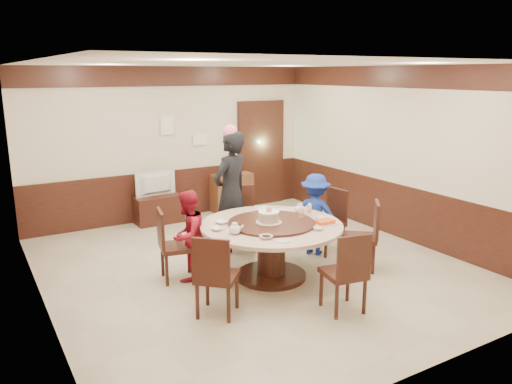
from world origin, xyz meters
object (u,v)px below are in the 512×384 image
banquet_table (271,240)px  shrimp_platter (325,223)px  person_red (188,236)px  tv_stand (159,209)px  thermos (231,164)px  television (157,184)px  person_blue (315,214)px  birthday_cake (269,217)px  side_cabinet (232,192)px  person_standing (231,193)px

banquet_table → shrimp_platter: shrimp_platter is taller
person_red → shrimp_platter: bearing=113.1°
tv_stand → thermos: bearing=1.1°
television → banquet_table: bearing=92.0°
person_blue → birthday_cake: 1.23m
shrimp_platter → side_cabinet: shrimp_platter is taller
person_standing → shrimp_platter: 1.66m
banquet_table → person_blue: person_blue is taller
birthday_cake → television: bearing=96.7°
person_blue → television: bearing=-9.5°
person_standing → person_red: size_ratio=1.54×
birthday_cake → banquet_table: bearing=9.8°
person_blue → tv_stand: size_ratio=1.45×
birthday_cake → person_standing: bearing=87.1°
television → thermos: thermos is taller
person_standing → banquet_table: bearing=66.9°
thermos → tv_stand: bearing=-178.9°
thermos → birthday_cake: bearing=-109.7°
person_standing → side_cabinet: bearing=-140.6°
shrimp_platter → tv_stand: bearing=105.7°
person_red → thermos: bearing=-164.2°
tv_stand → television: television is taller
birthday_cake → shrimp_platter: 0.74m
person_blue → thermos: size_ratio=3.24×
person_red → tv_stand: person_red is taller
shrimp_platter → tv_stand: size_ratio=0.35×
banquet_table → tv_stand: (-0.42, 3.20, -0.28)m
person_red → tv_stand: (0.55, 2.68, -0.36)m
birthday_cake → shrimp_platter: bearing=-30.9°
banquet_table → shrimp_platter: size_ratio=6.25×
person_standing → shrimp_platter: bearing=87.7°
banquet_table → birthday_cake: bearing=-170.2°
shrimp_platter → thermos: thermos is taller
person_red → television: bearing=-138.3°
banquet_table → thermos: thermos is taller
person_red → shrimp_platter: 1.81m
person_red → television: size_ratio=1.58×
shrimp_platter → television: 3.72m
birthday_cake → thermos: (1.16, 3.24, 0.08)m
person_red → shrimp_platter: size_ratio=4.04×
thermos → person_red: bearing=-127.6°
side_cabinet → thermos: 0.57m
person_blue → side_cabinet: size_ratio=1.54×
thermos → person_standing: bearing=-118.0°
person_standing → person_red: bearing=10.5°
person_red → tv_stand: size_ratio=1.43×
banquet_table → side_cabinet: banquet_table is taller
person_red → shrimp_platter: (1.56, -0.91, 0.17)m
tv_stand → side_cabinet: size_ratio=1.06×
person_red → birthday_cake: bearing=113.6°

